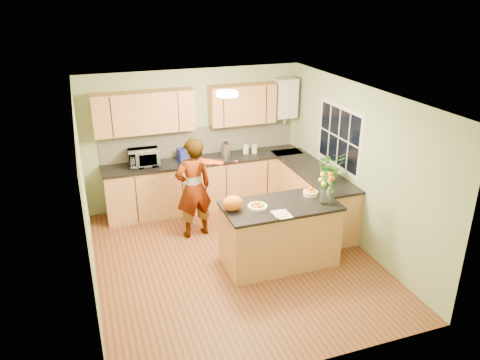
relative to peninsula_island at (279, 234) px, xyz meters
name	(u,v)px	position (x,y,z in m)	size (l,w,h in m)	color
floor	(235,260)	(-0.60, 0.26, -0.47)	(4.50, 4.50, 0.00)	brown
ceiling	(234,95)	(-0.60, 0.26, 2.03)	(4.00, 4.50, 0.02)	white
wall_back	(195,138)	(-0.60, 2.51, 0.78)	(4.00, 0.02, 2.50)	#98A979
wall_front	(308,268)	(-0.60, -1.99, 0.78)	(4.00, 0.02, 2.50)	#98A979
wall_left	(86,204)	(-2.60, 0.26, 0.78)	(0.02, 4.50, 2.50)	#98A979
wall_right	(358,167)	(1.40, 0.26, 0.78)	(0.02, 4.50, 2.50)	#98A979
back_counter	(206,183)	(-0.50, 2.21, 0.00)	(3.64, 0.62, 0.94)	#C2834D
right_counter	(312,194)	(1.10, 1.11, 0.00)	(0.62, 2.24, 0.94)	#C2834D
splashback	(201,140)	(-0.50, 2.49, 0.73)	(3.60, 0.02, 0.52)	beige
upper_cabinets	(186,109)	(-0.78, 2.34, 1.38)	(3.20, 0.34, 0.70)	#C2834D
boiler	(285,98)	(1.10, 2.35, 1.42)	(0.40, 0.30, 0.86)	silver
window_right	(339,137)	(1.39, 0.86, 1.08)	(0.01, 1.30, 1.05)	silver
light_switch	(89,221)	(-2.59, -0.34, 0.83)	(0.02, 0.09, 0.09)	silver
ceiling_lamp	(227,94)	(-0.60, 0.56, 1.99)	(0.30, 0.30, 0.07)	#FFEABF
peninsula_island	(279,234)	(0.00, 0.00, 0.00)	(1.65, 0.85, 0.95)	#C2834D
fruit_dish	(258,205)	(-0.35, 0.00, 0.51)	(0.27, 0.27, 0.10)	#F9E6C7
orange_bowl	(311,192)	(0.55, 0.15, 0.53)	(0.22, 0.22, 0.13)	#F9E6C7
flower_vase	(326,181)	(0.60, -0.18, 0.82)	(0.28, 0.28, 0.52)	silver
orange_bag	(233,203)	(-0.70, 0.05, 0.58)	(0.28, 0.24, 0.21)	#E15E12
papers	(283,214)	(-0.10, -0.30, 0.48)	(0.20, 0.27, 0.01)	silver
violinist	(194,188)	(-0.97, 1.22, 0.36)	(0.61, 0.40, 1.67)	#ECBC90
violin	(209,162)	(-0.77, 1.00, 0.86)	(0.60, 0.24, 0.12)	#570905
microwave	(144,158)	(-1.59, 2.23, 0.61)	(0.52, 0.35, 0.29)	silver
blue_box	(186,155)	(-0.84, 2.22, 0.58)	(0.28, 0.21, 0.23)	navy
kettle	(226,149)	(-0.10, 2.23, 0.60)	(0.17, 0.17, 0.32)	silver
jar_cream	(246,149)	(0.29, 2.25, 0.55)	(0.10, 0.10, 0.16)	#F9E6C7
jar_white	(255,149)	(0.45, 2.20, 0.54)	(0.10, 0.10, 0.16)	silver
potted_plant	(330,166)	(1.10, 0.56, 0.71)	(0.45, 0.39, 0.50)	#337125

